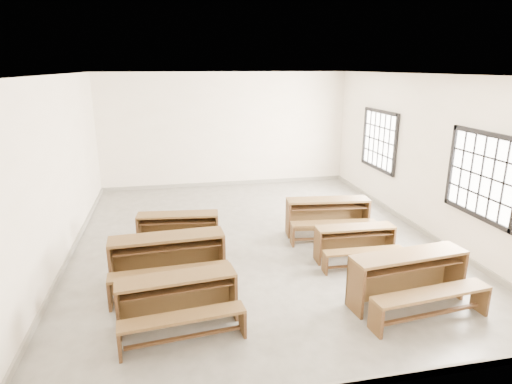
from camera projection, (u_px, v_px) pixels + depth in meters
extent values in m
plane|color=gray|center=(256.00, 240.00, 8.55)|extent=(8.50, 8.50, 0.00)
cube|color=silver|center=(256.00, 76.00, 7.65)|extent=(7.00, 8.50, 0.05)
cube|color=white|center=(226.00, 130.00, 12.07)|extent=(7.00, 0.05, 3.20)
cube|color=white|center=(344.00, 253.00, 4.13)|extent=(7.00, 0.05, 3.20)
cube|color=white|center=(60.00, 170.00, 7.43)|extent=(0.05, 8.50, 3.20)
cube|color=white|center=(422.00, 154.00, 8.77)|extent=(0.05, 8.50, 3.20)
cube|color=gray|center=(227.00, 183.00, 12.51)|extent=(7.00, 0.04, 0.10)
cube|color=gray|center=(71.00, 252.00, 7.86)|extent=(0.04, 8.50, 0.10)
cube|color=gray|center=(414.00, 225.00, 9.21)|extent=(0.04, 8.50, 0.10)
cube|color=white|center=(483.00, 175.00, 7.08)|extent=(0.02, 1.50, 1.30)
cube|color=black|center=(488.00, 134.00, 6.88)|extent=(0.06, 1.62, 0.08)
cube|color=black|center=(476.00, 215.00, 7.27)|extent=(0.06, 1.62, 0.08)
cube|color=black|center=(452.00, 165.00, 7.82)|extent=(0.06, 0.08, 1.46)
cube|color=white|center=(380.00, 140.00, 10.46)|extent=(0.02, 1.50, 1.30)
cube|color=black|center=(381.00, 112.00, 10.26)|extent=(0.06, 1.62, 0.08)
cube|color=black|center=(377.00, 168.00, 10.65)|extent=(0.06, 1.62, 0.08)
cube|color=black|center=(395.00, 146.00, 9.72)|extent=(0.06, 0.08, 1.46)
cube|color=black|center=(365.00, 135.00, 11.20)|extent=(0.06, 0.08, 1.46)
cube|color=brown|center=(176.00, 278.00, 5.58)|extent=(1.59, 0.55, 0.04)
cube|color=brown|center=(176.00, 295.00, 5.84)|extent=(1.56, 0.21, 0.66)
cube|color=#50361B|center=(118.00, 311.00, 5.46)|extent=(0.08, 0.39, 0.66)
cube|color=#50361B|center=(233.00, 293.00, 5.90)|extent=(0.08, 0.39, 0.66)
cube|color=#50361B|center=(177.00, 288.00, 5.60)|extent=(1.47, 0.45, 0.02)
cube|color=brown|center=(183.00, 317.00, 5.23)|extent=(1.58, 0.44, 0.04)
cube|color=#50361B|center=(119.00, 343.00, 5.06)|extent=(0.07, 0.28, 0.37)
cube|color=#50361B|center=(243.00, 321.00, 5.51)|extent=(0.07, 0.28, 0.37)
cube|color=#50361B|center=(184.00, 338.00, 5.31)|extent=(1.44, 0.20, 0.04)
cube|color=brown|center=(167.00, 237.00, 6.67)|extent=(1.80, 0.54, 0.04)
cube|color=brown|center=(167.00, 255.00, 6.97)|extent=(1.78, 0.14, 0.75)
cube|color=#50361B|center=(111.00, 267.00, 6.57)|extent=(0.07, 0.45, 0.75)
cube|color=#50361B|center=(222.00, 255.00, 6.99)|extent=(0.07, 0.45, 0.75)
cube|color=#50361B|center=(167.00, 247.00, 6.69)|extent=(1.66, 0.42, 0.02)
cube|color=brown|center=(170.00, 272.00, 6.26)|extent=(1.79, 0.41, 0.04)
cube|color=#50361B|center=(110.00, 294.00, 6.11)|extent=(0.06, 0.31, 0.42)
cube|color=#50361B|center=(229.00, 279.00, 6.54)|extent=(0.06, 0.31, 0.42)
cube|color=#50361B|center=(172.00, 292.00, 6.35)|extent=(1.64, 0.14, 0.04)
cube|color=brown|center=(178.00, 214.00, 8.03)|extent=(1.54, 0.53, 0.04)
cube|color=brown|center=(179.00, 228.00, 8.29)|extent=(1.51, 0.20, 0.64)
cube|color=#50361B|center=(139.00, 233.00, 8.06)|extent=(0.08, 0.38, 0.64)
cube|color=#50361B|center=(217.00, 230.00, 8.20)|extent=(0.08, 0.38, 0.64)
cube|color=#50361B|center=(178.00, 221.00, 8.05)|extent=(1.42, 0.43, 0.02)
cube|color=brown|center=(176.00, 238.00, 7.67)|extent=(1.53, 0.42, 0.04)
cube|color=#50361B|center=(135.00, 250.00, 7.66)|extent=(0.07, 0.27, 0.36)
cube|color=#50361B|center=(218.00, 246.00, 7.79)|extent=(0.07, 0.27, 0.36)
cube|color=#50361B|center=(177.00, 252.00, 7.75)|extent=(1.40, 0.19, 0.04)
cube|color=brown|center=(409.00, 255.00, 6.08)|extent=(1.77, 0.62, 0.04)
cube|color=brown|center=(398.00, 274.00, 6.37)|extent=(1.73, 0.23, 0.74)
cube|color=#50361B|center=(355.00, 288.00, 5.95)|extent=(0.09, 0.44, 0.74)
cube|color=#50361B|center=(454.00, 271.00, 6.44)|extent=(0.09, 0.44, 0.74)
cube|color=#50361B|center=(409.00, 265.00, 6.11)|extent=(1.63, 0.50, 0.02)
cube|color=brown|center=(432.00, 293.00, 5.69)|extent=(1.75, 0.49, 0.04)
cube|color=#50361B|center=(376.00, 319.00, 5.51)|extent=(0.08, 0.31, 0.41)
cube|color=#50361B|center=(480.00, 298.00, 6.00)|extent=(0.08, 0.31, 0.41)
cube|color=#50361B|center=(429.00, 315.00, 5.78)|extent=(1.60, 0.23, 0.04)
cube|color=brown|center=(355.00, 227.00, 7.53)|extent=(1.41, 0.40, 0.03)
cube|color=brown|center=(351.00, 240.00, 7.77)|extent=(1.40, 0.09, 0.59)
cube|color=#50361B|center=(317.00, 246.00, 7.51)|extent=(0.05, 0.35, 0.59)
cube|color=#50361B|center=(390.00, 241.00, 7.73)|extent=(0.05, 0.35, 0.59)
cube|color=#50361B|center=(355.00, 234.00, 7.55)|extent=(1.30, 0.31, 0.02)
cube|color=brown|center=(364.00, 251.00, 7.20)|extent=(1.40, 0.30, 0.03)
cube|color=#50361B|center=(325.00, 264.00, 7.14)|extent=(0.04, 0.25, 0.33)
cube|color=#50361B|center=(401.00, 258.00, 7.36)|extent=(0.04, 0.25, 0.33)
cube|color=#50361B|center=(363.00, 265.00, 7.27)|extent=(1.29, 0.09, 0.03)
cube|color=brown|center=(328.00, 200.00, 8.68)|extent=(1.71, 0.60, 0.04)
cube|color=brown|center=(325.00, 214.00, 8.96)|extent=(1.67, 0.22, 0.71)
cube|color=#50361B|center=(288.00, 219.00, 8.71)|extent=(0.09, 0.42, 0.71)
cube|color=#50361B|center=(366.00, 216.00, 8.86)|extent=(0.09, 0.42, 0.71)
cube|color=#50361B|center=(328.00, 207.00, 8.70)|extent=(1.57, 0.48, 0.02)
cube|color=brown|center=(334.00, 223.00, 8.28)|extent=(1.69, 0.47, 0.04)
cube|color=#50361B|center=(292.00, 235.00, 8.27)|extent=(0.07, 0.30, 0.40)
cube|color=#50361B|center=(374.00, 232.00, 8.41)|extent=(0.07, 0.30, 0.40)
cube|color=#50361B|center=(333.00, 238.00, 8.37)|extent=(1.54, 0.22, 0.04)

